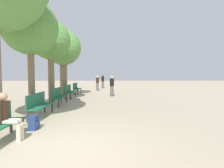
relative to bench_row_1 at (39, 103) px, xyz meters
name	(u,v)px	position (x,y,z in m)	size (l,w,h in m)	color
ground_plane	(63,150)	(1.77, -3.08, -0.54)	(80.00, 80.00, 0.00)	tan
bench_row_1	(39,103)	(0.00, 0.00, 0.00)	(0.42, 1.76, 0.95)	#1E6042
bench_row_2	(58,95)	(0.00, 2.70, 0.00)	(0.42, 1.76, 0.95)	#1E6042
bench_row_3	(69,91)	(0.00, 5.39, 0.00)	(0.42, 1.76, 0.95)	#1E6042
bench_row_4	(76,88)	(0.00, 8.09, 0.00)	(0.42, 1.76, 0.95)	#1E6042
tree_row_1	(30,28)	(-0.69, 0.97, 3.22)	(2.46, 2.46, 5.03)	#7A664C
tree_row_2	(51,41)	(-0.69, 3.70, 3.14)	(2.36, 2.36, 4.93)	#7A664C
tree_row_3	(63,49)	(-0.69, 6.57, 3.11)	(2.72, 2.72, 5.11)	#7A664C
person_seated	(8,115)	(0.23, -2.52, 0.13)	(0.58, 0.33, 1.25)	beige
backpack	(34,123)	(0.49, -1.62, -0.32)	(0.26, 0.33, 0.45)	navy
pedestrian_near	(112,85)	(3.05, 6.28, 0.37)	(0.32, 0.25, 1.59)	#4C4C4C
pedestrian_mid	(97,82)	(1.64, 10.98, 0.35)	(0.31, 0.21, 1.55)	#4C4C4C
pedestrian_far	(103,80)	(2.08, 13.77, 0.41)	(0.34, 0.29, 1.66)	#4C4C4C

